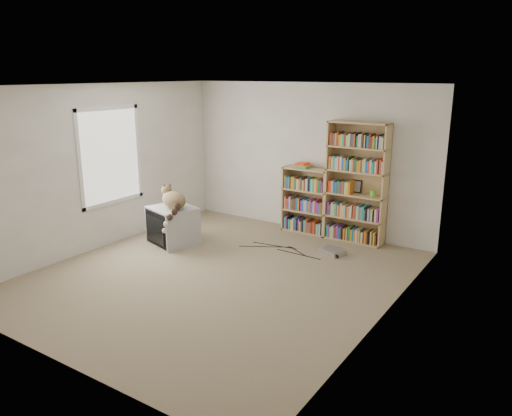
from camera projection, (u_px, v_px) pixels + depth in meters
The scene contains 17 objects.
floor at pixel (219, 275), 6.75m from camera, with size 4.50×5.00×0.01m, color gray.
wall_back at pixel (308, 158), 8.44m from camera, with size 4.50×0.02×2.50m, color silver.
wall_front at pixel (45, 237), 4.40m from camera, with size 4.50×0.02×2.50m, color silver.
wall_left at pixel (100, 167), 7.61m from camera, with size 0.02×5.00×2.50m, color silver.
wall_right at pixel (388, 211), 5.23m from camera, with size 0.02×5.00×2.50m, color silver.
ceiling at pixel (215, 85), 6.09m from camera, with size 4.50×5.00×0.02m, color white.
window at pixel (110, 156), 7.73m from camera, with size 0.02×1.22×1.52m, color white.
crt_tv at pixel (173, 225), 7.95m from camera, with size 0.84×0.79×0.60m.
cat at pixel (173, 203), 7.73m from camera, with size 0.67×0.72×0.59m.
bookcase_tall at pixel (357, 186), 7.91m from camera, with size 0.96×0.30×1.92m.
bookcase_short at pixel (306, 203), 8.48m from camera, with size 0.81×0.30×1.11m.
book_stack at pixel (304, 165), 8.31m from camera, with size 0.21×0.27×0.09m, color red.
green_mug at pixel (373, 193), 7.76m from camera, with size 0.09×0.09×0.10m, color #64C538.
framed_print at pixel (357, 186), 7.99m from camera, with size 0.16×0.01×0.21m, color black.
dvd_player at pixel (332, 251), 7.54m from camera, with size 0.35×0.25×0.08m, color #A9A9AE.
wall_outlet at pixel (151, 211), 8.65m from camera, with size 0.01×0.08×0.13m, color silver.
floor_cables at pixel (280, 245), 7.93m from camera, with size 1.20×0.70×0.01m, color black, non-canonical shape.
Camera 1 is at (3.85, -4.97, 2.66)m, focal length 35.00 mm.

